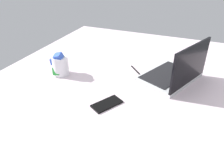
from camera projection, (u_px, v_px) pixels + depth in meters
bed_mattress at (117, 99)px, 115.50cm from camera, size 180.00×140.00×18.00cm
laptop at (174, 73)px, 112.95cm from camera, size 39.52×34.48×23.00cm
snack_cup at (60, 65)px, 118.36cm from camera, size 10.89×10.12×14.43cm
cell_phone at (107, 104)px, 95.87cm from camera, size 15.52×12.94×0.80cm
charger_cable at (138, 72)px, 122.84cm from camera, size 13.02×11.83×0.60cm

